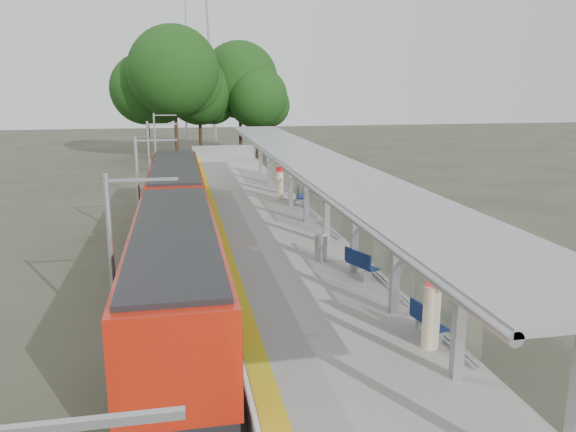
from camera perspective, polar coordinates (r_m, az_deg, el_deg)
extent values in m
cube|color=#59544C|center=(30.17, -11.15, -1.88)|extent=(3.00, 70.00, 0.24)
cube|color=gray|center=(30.38, -2.67, -0.80)|extent=(6.00, 50.00, 1.00)
cube|color=gold|center=(30.00, -7.50, -0.07)|extent=(0.60, 50.00, 0.02)
cube|color=#9EA0A5|center=(54.65, -6.56, 6.52)|extent=(6.00, 0.10, 1.20)
cube|color=black|center=(18.48, -11.10, -9.91)|extent=(2.50, 13.50, 0.70)
cube|color=#AF1C0C|center=(17.92, -11.32, -5.19)|extent=(2.65, 13.50, 2.50)
cube|color=black|center=(17.90, -11.33, -5.04)|extent=(2.72, 12.96, 1.20)
cube|color=black|center=(17.56, -11.51, -1.16)|extent=(2.40, 12.82, 0.15)
cube|color=#0B6872|center=(18.00, -6.95, -5.44)|extent=(0.04, 1.30, 2.00)
cylinder|color=black|center=(14.39, -10.95, -18.32)|extent=(2.20, 0.70, 0.70)
cube|color=black|center=(31.95, -11.21, -0.07)|extent=(2.50, 13.50, 0.70)
cube|color=#AF1C0C|center=(31.63, -11.33, 2.76)|extent=(2.65, 13.50, 2.50)
cube|color=black|center=(31.62, -11.34, 2.85)|extent=(2.72, 12.96, 1.20)
cube|color=black|center=(31.43, -11.44, 5.09)|extent=(2.40, 12.83, 0.15)
cube|color=#0B6872|center=(31.67, -8.86, 2.60)|extent=(0.04, 1.30, 2.00)
cylinder|color=black|center=(27.44, -11.15, -2.89)|extent=(2.20, 0.70, 0.70)
cube|color=black|center=(24.78, -11.30, -0.68)|extent=(2.30, 0.80, 2.40)
cube|color=#9EA0A5|center=(13.77, 17.11, -9.01)|extent=(0.25, 0.25, 3.50)
cube|color=#9EA0A5|center=(17.18, 10.88, -4.22)|extent=(0.25, 0.25, 3.50)
cube|color=#9EA0A5|center=(20.79, 6.81, -1.03)|extent=(0.25, 0.25, 3.50)
cube|color=#9EA0A5|center=(24.53, 3.97, 1.21)|extent=(0.25, 0.25, 3.50)
cube|color=#9EA0A5|center=(28.34, 1.88, 2.85)|extent=(0.25, 0.25, 3.50)
cube|color=#9EA0A5|center=(32.20, 0.29, 4.10)|extent=(0.25, 0.25, 3.50)
cube|color=#9EA0A5|center=(36.08, -0.96, 5.08)|extent=(0.25, 0.25, 3.50)
cube|color=#9EA0A5|center=(39.99, -1.98, 5.86)|extent=(0.25, 0.25, 3.50)
cube|color=#9EA0A5|center=(43.92, -2.81, 6.50)|extent=(0.25, 0.25, 3.50)
cube|color=gray|center=(26.05, 2.04, 6.01)|extent=(3.20, 38.00, 0.16)
cylinder|color=#9EA0A5|center=(25.75, -1.34, 5.76)|extent=(0.24, 38.00, 0.24)
cube|color=silver|center=(15.92, 15.84, -8.00)|extent=(0.05, 3.70, 2.20)
cube|color=silver|center=(19.36, 10.55, -3.92)|extent=(0.05, 3.70, 2.20)
cube|color=silver|center=(26.71, 4.30, 0.98)|extent=(0.05, 3.70, 2.20)
cube|color=silver|center=(30.51, 2.32, 2.54)|extent=(0.05, 3.70, 2.20)
cube|color=silver|center=(38.23, -0.45, 4.70)|extent=(0.05, 3.70, 2.20)
cube|color=silver|center=(42.13, -1.46, 5.48)|extent=(0.05, 3.70, 2.20)
cylinder|color=#382316|center=(63.27, -14.02, 7.91)|extent=(0.36, 0.36, 4.96)
sphere|color=#1B4513|center=(63.05, -14.27, 12.40)|extent=(7.53, 7.53, 7.53)
cylinder|color=#382316|center=(59.99, -11.28, 8.35)|extent=(0.36, 0.36, 6.13)
sphere|color=#1B4513|center=(59.82, -11.55, 14.20)|extent=(9.31, 9.31, 9.31)
cylinder|color=#382316|center=(62.57, -8.87, 8.04)|extent=(0.36, 0.36, 4.86)
sphere|color=#1B4513|center=(62.35, -9.04, 12.49)|extent=(7.38, 7.38, 7.38)
cylinder|color=#382316|center=(64.46, -4.85, 8.63)|extent=(0.36, 0.36, 5.60)
sphere|color=#1B4513|center=(64.27, -4.95, 13.61)|extent=(8.51, 8.51, 8.51)
cylinder|color=#382316|center=(62.26, -3.12, 7.93)|extent=(0.36, 0.36, 4.37)
sphere|color=#1B4513|center=(62.02, -3.17, 11.95)|extent=(6.64, 6.64, 6.64)
cube|color=#9EA0A5|center=(5.03, -22.53, -19.14)|extent=(2.00, 0.08, 0.08)
cylinder|color=#9EA0A5|center=(17.08, -17.45, -4.88)|extent=(0.16, 0.16, 5.40)
cube|color=#9EA0A5|center=(16.42, -14.57, 3.58)|extent=(2.00, 0.08, 0.08)
cylinder|color=#9EA0A5|center=(28.71, -14.97, 2.44)|extent=(0.16, 0.16, 5.40)
cube|color=#9EA0A5|center=(28.31, -13.23, 7.51)|extent=(2.00, 0.08, 0.08)
cylinder|color=#9EA0A5|center=(40.55, -13.92, 5.51)|extent=(0.16, 0.16, 5.40)
cube|color=#9EA0A5|center=(40.27, -12.68, 9.11)|extent=(2.00, 0.08, 0.08)
cylinder|color=#9EA0A5|center=(52.46, -13.34, 7.19)|extent=(0.16, 0.16, 5.40)
cube|color=#9EA0A5|center=(52.25, -12.38, 9.97)|extent=(2.00, 0.08, 0.08)
cube|color=navy|center=(16.31, 14.17, -10.41)|extent=(0.63, 1.37, 0.05)
cube|color=navy|center=(16.14, 13.65, -9.62)|extent=(0.29, 1.31, 0.49)
cube|color=#9EA0A5|center=(15.96, 14.95, -11.80)|extent=(0.36, 0.12, 0.39)
cube|color=#9EA0A5|center=(16.83, 13.36, -10.36)|extent=(0.36, 0.12, 0.39)
cube|color=navy|center=(20.64, 7.56, -4.97)|extent=(0.93, 1.50, 0.06)
cube|color=navy|center=(20.50, 7.08, -4.24)|extent=(0.58, 1.36, 0.53)
cube|color=#9EA0A5|center=(20.20, 8.06, -6.06)|extent=(0.38, 0.19, 0.42)
cube|color=#9EA0A5|center=(21.23, 7.05, -5.07)|extent=(0.38, 0.19, 0.42)
cube|color=navy|center=(32.87, 1.38, 2.02)|extent=(0.81, 1.64, 0.06)
cube|color=navy|center=(32.77, 1.02, 2.55)|extent=(0.41, 1.55, 0.58)
cube|color=#9EA0A5|center=(32.31, 1.61, 1.39)|extent=(0.42, 0.15, 0.46)
cube|color=#9EA0A5|center=(33.52, 1.14, 1.82)|extent=(0.42, 0.15, 0.46)
cylinder|color=beige|center=(15.48, 14.35, -9.93)|extent=(0.45, 0.45, 1.70)
cube|color=red|center=(15.11, 14.57, -6.36)|extent=(0.40, 0.15, 0.28)
cylinder|color=beige|center=(34.17, -0.87, 3.08)|extent=(0.45, 0.45, 1.69)
cube|color=red|center=(34.00, -0.87, 4.76)|extent=(0.40, 0.15, 0.28)
cylinder|color=#9EA0A5|center=(22.35, 3.37, -3.25)|extent=(0.61, 0.61, 1.02)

